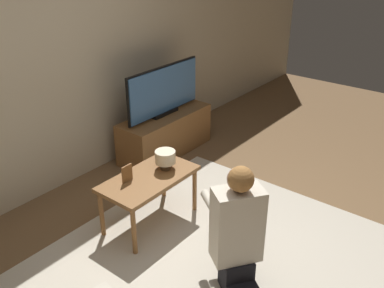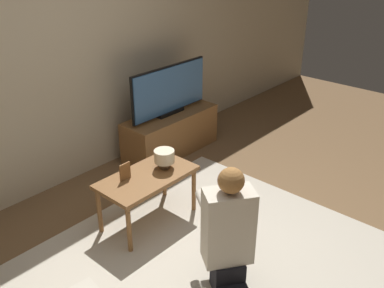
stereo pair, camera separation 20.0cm
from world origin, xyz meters
TOP-DOWN VIEW (x-y plane):
  - ground_plane at (0.00, 0.00)m, footprint 10.00×10.00m
  - wall_back at (0.00, 1.93)m, footprint 10.00×0.06m
  - rug at (0.00, 0.00)m, footprint 2.71×2.34m
  - tv_stand at (1.24, 1.55)m, footprint 1.19×0.43m
  - tv at (1.24, 1.55)m, footprint 1.11×0.08m
  - coffee_table at (0.12, 0.74)m, footprint 0.86×0.46m
  - person_kneeling at (-0.07, -0.29)m, footprint 0.69×0.83m
  - picture_frame at (-0.05, 0.82)m, footprint 0.11×0.01m
  - table_lamp at (0.31, 0.72)m, footprint 0.18×0.18m

SIDE VIEW (x-z plane):
  - ground_plane at x=0.00m, z-range 0.00..0.00m
  - rug at x=0.00m, z-range 0.00..0.02m
  - tv_stand at x=1.24m, z-range 0.00..0.48m
  - coffee_table at x=0.12m, z-range 0.18..0.66m
  - person_kneeling at x=-0.07m, z-range -0.01..0.98m
  - picture_frame at x=-0.05m, z-range 0.48..0.63m
  - table_lamp at x=0.31m, z-range 0.50..0.67m
  - tv at x=1.24m, z-range 0.49..1.05m
  - wall_back at x=0.00m, z-range 0.00..2.60m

